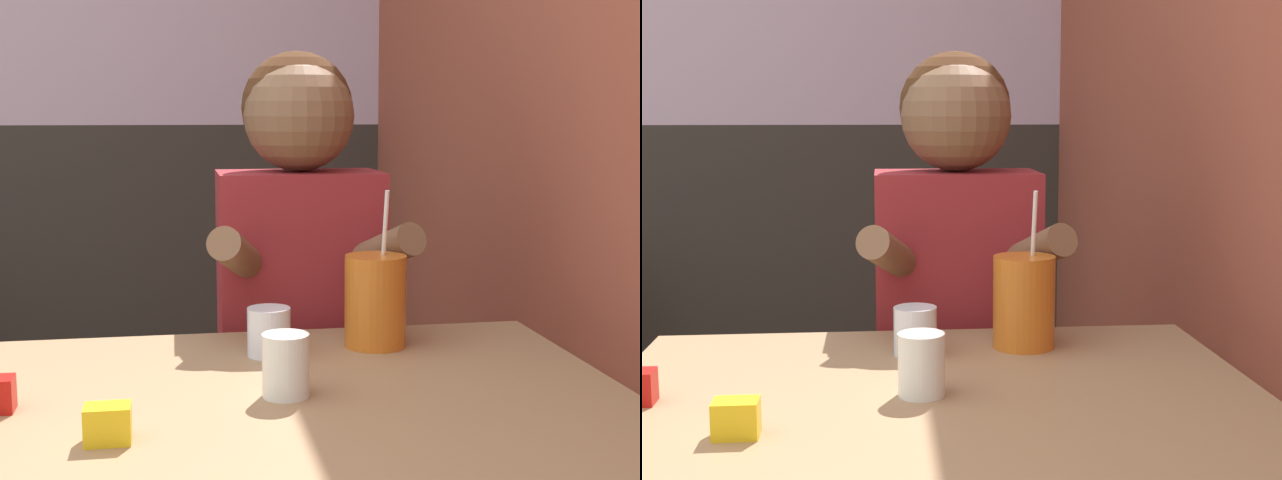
# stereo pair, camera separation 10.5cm
# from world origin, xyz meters

# --- Properties ---
(brick_wall_right) EXTENTS (0.08, 4.57, 2.70)m
(brick_wall_right) POSITION_xyz_m (1.52, 1.28, 1.35)
(brick_wall_right) COLOR #9E4C38
(brick_wall_right) RESTS_ON ground_plane
(back_wall) EXTENTS (5.98, 0.09, 2.70)m
(back_wall) POSITION_xyz_m (-0.01, 2.60, 1.35)
(back_wall) COLOR silver
(back_wall) RESTS_ON ground_plane
(main_table) EXTENTS (1.01, 0.95, 0.73)m
(main_table) POSITION_xyz_m (0.88, 0.41, 0.67)
(main_table) COLOR #93704C
(main_table) RESTS_ON ground_plane
(person_seated) EXTENTS (0.42, 0.42, 1.28)m
(person_seated) POSITION_xyz_m (0.96, 1.03, 0.70)
(person_seated) COLOR maroon
(person_seated) RESTS_ON ground_plane
(cocktail_pitcher) EXTENTS (0.11, 0.11, 0.29)m
(cocktail_pitcher) POSITION_xyz_m (1.06, 0.74, 0.81)
(cocktail_pitcher) COLOR #C6661E
(cocktail_pitcher) RESTS_ON main_table
(glass_near_pitcher) EXTENTS (0.08, 0.08, 0.09)m
(glass_near_pitcher) POSITION_xyz_m (0.86, 0.71, 0.77)
(glass_near_pitcher) COLOR silver
(glass_near_pitcher) RESTS_ON main_table
(glass_center) EXTENTS (0.07, 0.07, 0.10)m
(glass_center) POSITION_xyz_m (0.86, 0.48, 0.77)
(glass_center) COLOR silver
(glass_center) RESTS_ON main_table
(condiment_mustard) EXTENTS (0.06, 0.04, 0.05)m
(condiment_mustard) POSITION_xyz_m (0.61, 0.33, 0.75)
(condiment_mustard) COLOR yellow
(condiment_mustard) RESTS_ON main_table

